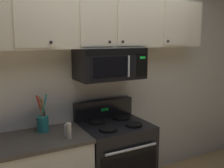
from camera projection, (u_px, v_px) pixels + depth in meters
The scene contains 7 objects.
back_wall at pixel (100, 80), 3.20m from camera, with size 5.20×0.10×2.70m, color silver.
stove_range at pixel (115, 160), 3.03m from camera, with size 0.76×0.69×1.12m.
over_range_microwave at pixel (110, 64), 2.94m from camera, with size 0.76×0.43×0.35m.
upper_cabinets at pixel (108, 23), 2.89m from camera, with size 2.50×0.36×0.55m.
utensil_crock_teal at pixel (43, 121), 2.72m from camera, with size 0.12×0.14×0.39m.
salt_shaker at pixel (66, 130), 2.60m from camera, with size 0.05×0.05×0.12m.
pepper_mill at pixel (69, 131), 2.52m from camera, with size 0.05×0.05×0.16m, color #B7B2A8.
Camera 1 is at (-1.37, -2.05, 1.87)m, focal length 42.08 mm.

